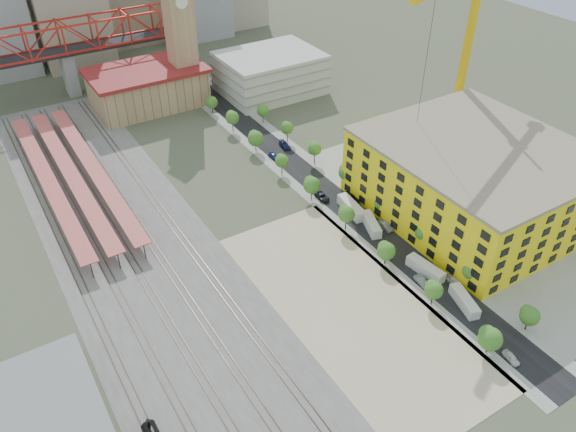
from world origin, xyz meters
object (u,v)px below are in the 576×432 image
construction_building (475,179)px  car_0 (511,358)px  clock_tower (178,16)px  tower_crane (467,25)px  site_trailer_a (464,301)px  site_trailer_b (425,269)px  site_trailer_d (351,208)px  site_trailer_c (371,224)px

construction_building → car_0: construction_building is taller
clock_tower → tower_crane: tower_crane is taller
tower_crane → car_0: tower_crane is taller
clock_tower → site_trailer_a: clock_tower is taller
clock_tower → site_trailer_b: size_ratio=5.56×
construction_building → site_trailer_d: 31.08m
site_trailer_c → car_0: bearing=-74.2°
car_0 → site_trailer_b: bearing=92.5°
site_trailer_c → site_trailer_d: bearing=109.6°
construction_building → site_trailer_d: size_ratio=5.01×
site_trailer_b → car_0: size_ratio=2.45×
site_trailer_c → site_trailer_b: bearing=-70.4°
clock_tower → construction_building: (34.00, -99.99, -19.29)m
site_trailer_b → car_0: bearing=-103.7°
tower_crane → site_trailer_a: tower_crane is taller
tower_crane → site_trailer_d: tower_crane is taller
site_trailer_c → site_trailer_a: bearing=-70.4°
site_trailer_b → site_trailer_c: (0.00, 19.13, -0.03)m
site_trailer_b → tower_crane: bearing=34.3°
construction_building → site_trailer_b: construction_building is taller
car_0 → site_trailer_a: bearing=87.6°
site_trailer_b → site_trailer_d: bearing=82.8°
site_trailer_d → tower_crane: bearing=21.7°
construction_building → clock_tower: bearing=108.8°
site_trailer_a → site_trailer_d: site_trailer_d is taller
site_trailer_a → site_trailer_d: size_ratio=0.88×
tower_crane → site_trailer_d: size_ratio=5.91×
car_0 → construction_building: bearing=62.1°
car_0 → site_trailer_d: bearing=95.8°
site_trailer_b → clock_tower: bearing=86.8°
clock_tower → site_trailer_d: bearing=-84.6°
construction_building → tower_crane: size_ratio=0.85×
clock_tower → car_0: size_ratio=13.63×
tower_crane → site_trailer_c: tower_crane is taller
tower_crane → site_trailer_c: size_ratio=6.56×
site_trailer_c → car_0: site_trailer_c is taller
construction_building → site_trailer_c: (-26.00, 6.97, -8.16)m
construction_building → site_trailer_d: bearing=150.0°
site_trailer_a → site_trailer_c: site_trailer_c is taller
clock_tower → site_trailer_d: clock_tower is taller
tower_crane → site_trailer_c: 60.58m
site_trailer_d → clock_tower: bearing=101.7°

